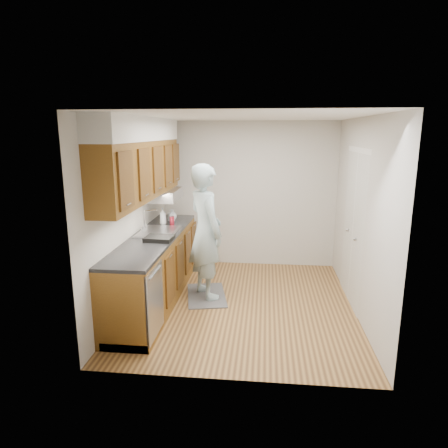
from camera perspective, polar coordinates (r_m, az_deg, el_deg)
name	(u,v)px	position (r m, az deg, el deg)	size (l,w,h in m)	color
floor	(242,304)	(5.63, 2.54, -11.28)	(3.50, 3.50, 0.00)	#9F743C
ceiling	(244,117)	(5.13, 2.83, 15.08)	(3.50, 3.50, 0.00)	white
wall_left	(132,213)	(5.53, -13.05, 1.58)	(0.02, 3.50, 2.50)	beige
wall_right	(360,218)	(5.37, 18.88, 0.87)	(0.02, 3.50, 2.50)	beige
wall_back	(249,195)	(6.96, 3.53, 4.20)	(3.00, 0.02, 2.50)	beige
counter	(156,267)	(5.63, -9.75, -6.07)	(0.64, 2.80, 1.30)	brown
upper_cabinets	(142,160)	(5.43, -11.57, 8.90)	(0.47, 2.80, 1.21)	brown
closet_door	(353,229)	(5.70, 17.95, -0.70)	(0.02, 1.22, 2.05)	silver
floor_mat	(206,295)	(5.87, -2.53, -10.13)	(0.53, 0.90, 0.02)	slate
person	(206,223)	(5.53, -2.65, 0.19)	(0.75, 0.50, 2.14)	#9BB6BD
soap_bottle_a	(163,216)	(6.11, -8.72, 1.12)	(0.10, 0.10, 0.26)	silver
soap_bottle_b	(171,215)	(6.34, -7.56, 1.26)	(0.08, 0.09, 0.19)	silver
soap_bottle_c	(172,214)	(6.42, -7.39, 1.36)	(0.14, 0.14, 0.18)	silver
soda_can	(172,221)	(6.09, -7.44, 0.48)	(0.07, 0.07, 0.12)	#B61F31
dish_rack	(159,238)	(5.24, -9.22, -2.04)	(0.35, 0.29, 0.06)	black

